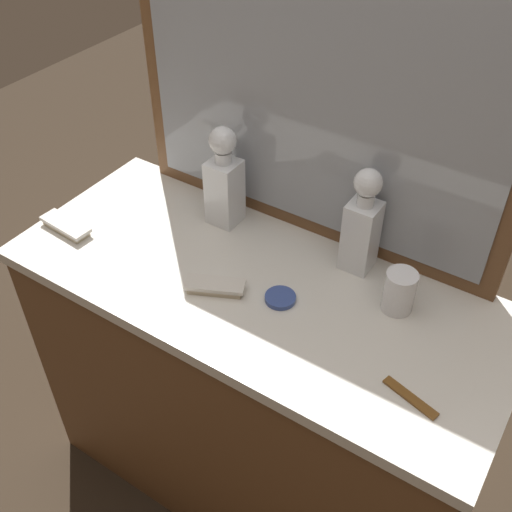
{
  "coord_description": "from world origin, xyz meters",
  "views": [
    {
      "loc": [
        0.58,
        -0.89,
        1.86
      ],
      "look_at": [
        0.0,
        0.0,
        0.94
      ],
      "focal_mm": 42.97,
      "sensor_mm": 36.0,
      "label": 1
    }
  ],
  "objects_px": {
    "crystal_decanter_left": "(224,185)",
    "silver_brush_center": "(215,286)",
    "silver_brush_front": "(66,226)",
    "crystal_decanter_far_left": "(361,230)",
    "crystal_tumbler_rear": "(399,293)",
    "porcelain_dish": "(280,298)",
    "tortoiseshell_comb": "(410,398)"
  },
  "relations": [
    {
      "from": "silver_brush_front",
      "to": "tortoiseshell_comb",
      "type": "height_order",
      "value": "silver_brush_front"
    },
    {
      "from": "silver_brush_front",
      "to": "silver_brush_center",
      "type": "height_order",
      "value": "same"
    },
    {
      "from": "silver_brush_front",
      "to": "tortoiseshell_comb",
      "type": "relative_size",
      "value": 1.23
    },
    {
      "from": "silver_brush_front",
      "to": "silver_brush_center",
      "type": "relative_size",
      "value": 1.04
    },
    {
      "from": "silver_brush_front",
      "to": "crystal_tumbler_rear",
      "type": "bearing_deg",
      "value": 13.94
    },
    {
      "from": "crystal_tumbler_rear",
      "to": "silver_brush_front",
      "type": "relative_size",
      "value": 0.67
    },
    {
      "from": "silver_brush_front",
      "to": "tortoiseshell_comb",
      "type": "bearing_deg",
      "value": -0.6
    },
    {
      "from": "crystal_decanter_far_left",
      "to": "silver_brush_front",
      "type": "distance_m",
      "value": 0.76
    },
    {
      "from": "silver_brush_front",
      "to": "porcelain_dish",
      "type": "distance_m",
      "value": 0.61
    },
    {
      "from": "crystal_decanter_far_left",
      "to": "crystal_decanter_left",
      "type": "bearing_deg",
      "value": -176.15
    },
    {
      "from": "crystal_tumbler_rear",
      "to": "tortoiseshell_comb",
      "type": "relative_size",
      "value": 0.82
    },
    {
      "from": "silver_brush_front",
      "to": "porcelain_dish",
      "type": "height_order",
      "value": "silver_brush_front"
    },
    {
      "from": "crystal_decanter_left",
      "to": "porcelain_dish",
      "type": "relative_size",
      "value": 3.83
    },
    {
      "from": "crystal_decanter_left",
      "to": "crystal_tumbler_rear",
      "type": "height_order",
      "value": "crystal_decanter_left"
    },
    {
      "from": "crystal_decanter_far_left",
      "to": "silver_brush_center",
      "type": "distance_m",
      "value": 0.37
    },
    {
      "from": "crystal_decanter_far_left",
      "to": "tortoiseshell_comb",
      "type": "xyz_separation_m",
      "value": [
        0.26,
        -0.3,
        -0.11
      ]
    },
    {
      "from": "crystal_decanter_left",
      "to": "tortoiseshell_comb",
      "type": "height_order",
      "value": "crystal_decanter_left"
    },
    {
      "from": "crystal_decanter_left",
      "to": "porcelain_dish",
      "type": "height_order",
      "value": "crystal_decanter_left"
    },
    {
      "from": "tortoiseshell_comb",
      "to": "crystal_tumbler_rear",
      "type": "bearing_deg",
      "value": 119.55
    },
    {
      "from": "crystal_decanter_left",
      "to": "silver_brush_center",
      "type": "xyz_separation_m",
      "value": [
        0.14,
        -0.24,
        -0.1
      ]
    },
    {
      "from": "crystal_decanter_far_left",
      "to": "tortoiseshell_comb",
      "type": "bearing_deg",
      "value": -48.8
    },
    {
      "from": "crystal_decanter_left",
      "to": "silver_brush_center",
      "type": "height_order",
      "value": "crystal_decanter_left"
    },
    {
      "from": "crystal_decanter_left",
      "to": "tortoiseshell_comb",
      "type": "relative_size",
      "value": 2.22
    },
    {
      "from": "silver_brush_front",
      "to": "porcelain_dish",
      "type": "relative_size",
      "value": 2.11
    },
    {
      "from": "silver_brush_front",
      "to": "porcelain_dish",
      "type": "xyz_separation_m",
      "value": [
        0.6,
        0.08,
        -0.01
      ]
    },
    {
      "from": "crystal_decanter_far_left",
      "to": "porcelain_dish",
      "type": "height_order",
      "value": "crystal_decanter_far_left"
    },
    {
      "from": "crystal_decanter_left",
      "to": "crystal_decanter_far_left",
      "type": "bearing_deg",
      "value": 3.85
    },
    {
      "from": "crystal_tumbler_rear",
      "to": "silver_brush_center",
      "type": "bearing_deg",
      "value": -154.63
    },
    {
      "from": "crystal_decanter_left",
      "to": "crystal_tumbler_rear",
      "type": "distance_m",
      "value": 0.52
    },
    {
      "from": "tortoiseshell_comb",
      "to": "crystal_decanter_left",
      "type": "bearing_deg",
      "value": 156.67
    },
    {
      "from": "crystal_decanter_far_left",
      "to": "porcelain_dish",
      "type": "relative_size",
      "value": 3.81
    },
    {
      "from": "crystal_decanter_far_left",
      "to": "tortoiseshell_comb",
      "type": "height_order",
      "value": "crystal_decanter_far_left"
    }
  ]
}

